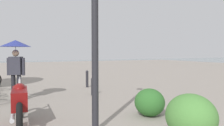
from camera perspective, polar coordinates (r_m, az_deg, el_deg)
name	(u,v)px	position (r m, az deg, el deg)	size (l,w,h in m)	color
motorcycle	(20,103)	(5.73, -21.53, -8.99)	(2.17, 0.44, 1.06)	black
pedestrian	(16,53)	(8.41, -22.39, 2.26)	(1.00, 1.00, 2.03)	black
bollard_near	(93,86)	(8.89, -4.73, -5.61)	(0.13, 0.13, 0.67)	#232328
bollard_mid	(87,78)	(10.90, -6.08, -3.74)	(0.13, 0.13, 0.78)	#232328
shrub_low	(191,117)	(4.77, 18.65, -12.24)	(1.02, 0.91, 0.86)	#477F38
shrub_round	(184,120)	(5.08, 17.06, -13.05)	(0.65, 0.59, 0.56)	#387533
shrub_wide	(150,102)	(6.16, 9.12, -9.42)	(0.83, 0.75, 0.71)	#2D6628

